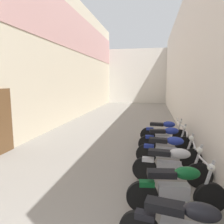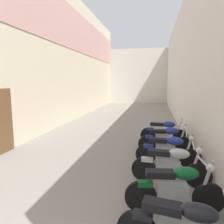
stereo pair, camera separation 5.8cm
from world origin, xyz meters
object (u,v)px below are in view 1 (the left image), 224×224
(motorcycle_fifth, at_px, (168,150))
(motorcycle_third, at_px, (177,187))
(motorcycle_fourth, at_px, (172,164))
(motorcycle_sixth, at_px, (166,139))
(motorcycle_seventh, at_px, (164,131))

(motorcycle_fifth, bearing_deg, motorcycle_third, -90.00)
(motorcycle_third, distance_m, motorcycle_fourth, 1.11)
(motorcycle_third, height_order, motorcycle_fifth, same)
(motorcycle_sixth, bearing_deg, motorcycle_seventh, 90.00)
(motorcycle_third, relative_size, motorcycle_fifth, 1.00)
(motorcycle_sixth, bearing_deg, motorcycle_third, -90.00)
(motorcycle_fourth, relative_size, motorcycle_seventh, 1.00)
(motorcycle_sixth, bearing_deg, motorcycle_fourth, -90.00)
(motorcycle_fourth, bearing_deg, motorcycle_seventh, 90.00)
(motorcycle_fourth, height_order, motorcycle_seventh, same)
(motorcycle_third, bearing_deg, motorcycle_sixth, 90.00)
(motorcycle_fifth, distance_m, motorcycle_sixth, 1.20)
(motorcycle_fifth, bearing_deg, motorcycle_sixth, 90.00)
(motorcycle_fifth, relative_size, motorcycle_sixth, 1.00)
(motorcycle_third, relative_size, motorcycle_seventh, 1.00)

